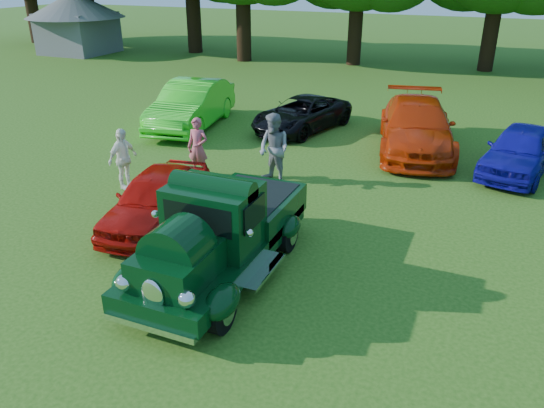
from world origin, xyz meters
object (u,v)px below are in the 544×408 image
at_px(hero_pickup, 221,234).
at_px(gazebo, 76,16).
at_px(back_car_black, 302,114).
at_px(back_car_blue, 520,150).
at_px(spectator_white, 123,159).
at_px(back_car_orange, 416,126).
at_px(spectator_pink, 198,147).
at_px(spectator_grey, 274,149).
at_px(red_convertible, 157,198).
at_px(back_car_lime, 191,105).

bearing_deg(hero_pickup, gazebo, 136.21).
relative_size(back_car_black, back_car_blue, 1.06).
xyz_separation_m(back_car_black, gazebo, (-20.12, 11.36, 1.81)).
height_order(hero_pickup, spectator_white, hero_pickup).
bearing_deg(gazebo, back_car_orange, -26.46).
distance_m(back_car_black, spectator_pink, 5.55).
bearing_deg(spectator_white, spectator_grey, -53.69).
xyz_separation_m(hero_pickup, spectator_white, (-4.42, 2.79, -0.01)).
bearing_deg(spectator_pink, back_car_black, 75.27).
xyz_separation_m(red_convertible, spectator_grey, (1.46, 3.42, 0.32)).
bearing_deg(spectator_pink, spectator_white, -134.11).
relative_size(red_convertible, back_car_lime, 0.75).
relative_size(spectator_grey, spectator_white, 1.17).
bearing_deg(red_convertible, back_car_black, 78.57).
bearing_deg(gazebo, back_car_lime, -37.67).
xyz_separation_m(spectator_grey, spectator_white, (-3.52, -1.94, -0.14)).
height_order(back_car_lime, back_car_blue, back_car_lime).
bearing_deg(gazebo, back_car_blue, -25.44).
relative_size(hero_pickup, back_car_orange, 0.89).
bearing_deg(gazebo, red_convertible, -45.20).
xyz_separation_m(back_car_blue, spectator_white, (-9.71, -5.35, 0.14)).
bearing_deg(back_car_orange, spectator_pink, -150.13).
height_order(back_car_lime, spectator_pink, spectator_pink).
xyz_separation_m(red_convertible, gazebo, (-19.71, 19.84, 1.76)).
distance_m(hero_pickup, spectator_grey, 4.81).
relative_size(back_car_black, spectator_white, 2.59).
distance_m(back_car_lime, back_car_blue, 11.11).
height_order(back_car_lime, spectator_grey, spectator_grey).
relative_size(spectator_pink, spectator_white, 1.02).
bearing_deg(hero_pickup, back_car_lime, 124.04).
relative_size(hero_pickup, spectator_white, 2.98).
relative_size(back_car_black, gazebo, 0.66).
bearing_deg(back_car_lime, gazebo, 133.30).
bearing_deg(spectator_pink, back_car_blue, 21.23).
relative_size(hero_pickup, red_convertible, 1.30).
height_order(red_convertible, back_car_lime, back_car_lime).
xyz_separation_m(back_car_lime, spectator_pink, (2.76, -4.25, 0.01)).
distance_m(hero_pickup, spectator_pink, 5.32).
bearing_deg(hero_pickup, back_car_black, 101.20).
height_order(red_convertible, back_car_black, red_convertible).
distance_m(back_car_black, gazebo, 23.18).
xyz_separation_m(back_car_black, back_car_orange, (4.15, -0.72, 0.20)).
height_order(hero_pickup, back_car_blue, hero_pickup).
bearing_deg(back_car_orange, back_car_lime, 171.35).
bearing_deg(back_car_black, back_car_blue, 2.27).
relative_size(red_convertible, gazebo, 0.59).
distance_m(back_car_lime, spectator_grey, 6.26).
relative_size(back_car_lime, back_car_black, 1.18).
relative_size(spectator_pink, gazebo, 0.26).
relative_size(back_car_black, spectator_grey, 2.21).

